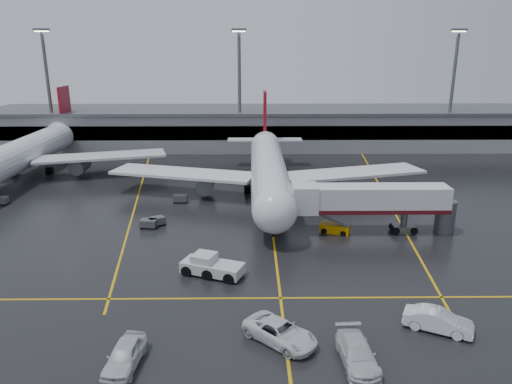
{
  "coord_description": "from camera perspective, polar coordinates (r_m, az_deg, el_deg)",
  "views": [
    {
      "loc": [
        -2.64,
        -60.62,
        21.72
      ],
      "look_at": [
        -2.0,
        -2.0,
        4.0
      ],
      "focal_mm": 33.61,
      "sensor_mm": 36.0,
      "label": 1
    }
  ],
  "objects": [
    {
      "name": "apron_line_stop",
      "position": [
        44.38,
        2.93,
        -12.49
      ],
      "size": [
        60.0,
        0.25,
        0.02
      ],
      "primitive_type": "cube",
      "color": "gold",
      "rests_on": "ground"
    },
    {
      "name": "apron_line_left",
      "position": [
        75.89,
        -13.82,
        -0.31
      ],
      "size": [
        9.99,
        69.35,
        0.02
      ],
      "primitive_type": "cube",
      "rotation": [
        0.0,
        0.0,
        0.14
      ],
      "color": "gold",
      "rests_on": "ground"
    },
    {
      "name": "baggage_cart_c",
      "position": [
        70.79,
        -9.01,
        -0.73
      ],
      "size": [
        2.05,
        1.37,
        1.12
      ],
      "color": "#595B60",
      "rests_on": "ground"
    },
    {
      "name": "main_airliner",
      "position": [
        72.51,
        1.48,
        2.84
      ],
      "size": [
        48.8,
        45.6,
        14.1
      ],
      "color": "silver",
      "rests_on": "ground"
    },
    {
      "name": "service_van_d",
      "position": [
        36.92,
        -15.37,
        -18.23
      ],
      "size": [
        2.55,
        5.33,
        1.76
      ],
      "primitive_type": "imported",
      "rotation": [
        0.0,
        0.0,
        -0.09
      ],
      "color": "silver",
      "rests_on": "ground"
    },
    {
      "name": "light_mast_right",
      "position": [
        111.36,
        22.39,
        11.86
      ],
      "size": [
        3.0,
        1.2,
        25.45
      ],
      "color": "#595B60",
      "rests_on": "ground"
    },
    {
      "name": "baggage_cart_a",
      "position": [
        62.18,
        -11.75,
        -3.38
      ],
      "size": [
        2.39,
        2.17,
        1.12
      ],
      "color": "#595B60",
      "rests_on": "ground"
    },
    {
      "name": "light_mast_left",
      "position": [
        111.25,
        -23.52,
        11.73
      ],
      "size": [
        3.0,
        1.2,
        25.45
      ],
      "color": "#595B60",
      "rests_on": "ground"
    },
    {
      "name": "terminal",
      "position": [
        109.97,
        0.77,
        7.71
      ],
      "size": [
        122.0,
        19.0,
        8.6
      ],
      "color": "gray",
      "rests_on": "ground"
    },
    {
      "name": "pushback_tractor",
      "position": [
        48.32,
        -5.4,
        -8.82
      ],
      "size": [
        6.62,
        4.53,
        2.2
      ],
      "color": "#BCBCBF",
      "rests_on": "ground"
    },
    {
      "name": "baggage_cart_e",
      "position": [
        78.24,
        -28.14,
        -0.87
      ],
      "size": [
        2.0,
        1.3,
        1.12
      ],
      "color": "#595B60",
      "rests_on": "ground"
    },
    {
      "name": "service_van_c",
      "position": [
        42.04,
        20.86,
        -14.11
      ],
      "size": [
        5.61,
        4.04,
        1.76
      ],
      "primitive_type": "imported",
      "rotation": [
        0.0,
        0.0,
        1.11
      ],
      "color": "silver",
      "rests_on": "ground"
    },
    {
      "name": "second_airliner",
      "position": [
        92.91,
        -25.75,
        4.28
      ],
      "size": [
        48.8,
        45.6,
        14.1
      ],
      "color": "silver",
      "rests_on": "ground"
    },
    {
      "name": "light_mast_mid",
      "position": [
        102.9,
        -1.99,
        12.77
      ],
      "size": [
        3.0,
        1.2,
        25.45
      ],
      "color": "#595B60",
      "rests_on": "ground"
    },
    {
      "name": "ground",
      "position": [
        64.44,
        1.76,
        -2.89
      ],
      "size": [
        220.0,
        220.0,
        0.0
      ],
      "primitive_type": "plane",
      "color": "black",
      "rests_on": "ground"
    },
    {
      "name": "apron_line_right",
      "position": [
        76.71,
        15.01,
        -0.21
      ],
      "size": [
        7.57,
        69.64,
        0.02
      ],
      "primitive_type": "cube",
      "rotation": [
        0.0,
        0.0,
        -0.1
      ],
      "color": "gold",
      "rests_on": "ground"
    },
    {
      "name": "belt_loader",
      "position": [
        59.39,
        9.38,
        -4.29
      ],
      "size": [
        3.86,
        2.77,
        2.26
      ],
      "color": "#C38003",
      "rests_on": "ground"
    },
    {
      "name": "baggage_cart_b",
      "position": [
        61.59,
        -12.66,
        -3.64
      ],
      "size": [
        2.15,
        1.55,
        1.12
      ],
      "color": "#595B60",
      "rests_on": "ground"
    },
    {
      "name": "service_van_a",
      "position": [
        38.21,
        2.9,
        -16.32
      ],
      "size": [
        6.34,
        6.17,
        1.68
      ],
      "primitive_type": "imported",
      "rotation": [
        0.0,
        0.0,
        0.82
      ],
      "color": "silver",
      "rests_on": "ground"
    },
    {
      "name": "service_van_b",
      "position": [
        36.73,
        11.95,
        -18.26
      ],
      "size": [
        2.63,
        5.84,
        1.66
      ],
      "primitive_type": "imported",
      "rotation": [
        0.0,
        0.0,
        0.05
      ],
      "color": "silver",
      "rests_on": "ground"
    },
    {
      "name": "apron_line_centre",
      "position": [
        64.44,
        1.76,
        -2.88
      ],
      "size": [
        0.25,
        90.0,
        0.02
      ],
      "primitive_type": "cube",
      "color": "gold",
      "rests_on": "ground"
    },
    {
      "name": "jet_bridge",
      "position": [
        59.24,
        13.59,
        -1.14
      ],
      "size": [
        19.9,
        3.4,
        6.05
      ],
      "color": "silver",
      "rests_on": "ground"
    }
  ]
}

